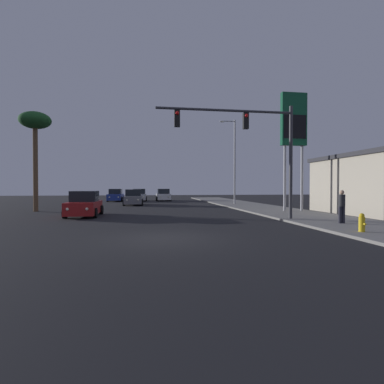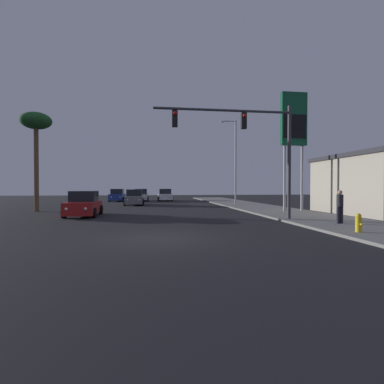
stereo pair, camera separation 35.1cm
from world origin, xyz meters
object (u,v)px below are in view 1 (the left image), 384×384
object	(u,v)px
car_red	(84,205)
gas_station_sign	(294,126)
pedestrian_on_sidewalk	(342,205)
palm_tree_near	(35,125)
traffic_light_mast	(253,137)
car_grey	(133,198)
street_lamp	(234,157)
car_silver	(139,195)
car_white	(163,195)
fire_hydrant	(362,223)
car_blue	(116,196)

from	to	relation	value
car_red	gas_station_sign	world-z (taller)	gas_station_sign
pedestrian_on_sidewalk	palm_tree_near	size ratio (longest dim) A/B	0.21
car_red	traffic_light_mast	xyz separation A→B (m)	(10.08, -4.51, 3.99)
car_red	traffic_light_mast	bearing A→B (deg)	155.03
car_grey	street_lamp	world-z (taller)	street_lamp
traffic_light_mast	gas_station_sign	distance (m)	7.56
car_red	street_lamp	distance (m)	17.44
traffic_light_mast	palm_tree_near	size ratio (longest dim) A/B	1.00
car_silver	traffic_light_mast	bearing A→B (deg)	105.93
gas_station_sign	car_white	bearing A→B (deg)	112.82
car_white	pedestrian_on_sidewalk	distance (m)	29.49
car_silver	gas_station_sign	distance (m)	24.74
car_silver	street_lamp	xyz separation A→B (m)	(10.22, -11.15, 4.36)
gas_station_sign	fire_hydrant	bearing A→B (deg)	-103.13
palm_tree_near	fire_hydrant	bearing A→B (deg)	-39.42
car_blue	fire_hydrant	distance (m)	33.30
car_white	fire_hydrant	distance (m)	31.95
car_blue	car_grey	bearing A→B (deg)	108.78
traffic_light_mast	car_red	bearing A→B (deg)	155.92
gas_station_sign	pedestrian_on_sidewalk	size ratio (longest dim) A/B	5.39
traffic_light_mast	street_lamp	distance (m)	15.20
car_blue	car_white	world-z (taller)	same
car_white	street_lamp	distance (m)	13.86
car_grey	car_silver	world-z (taller)	same
traffic_light_mast	fire_hydrant	size ratio (longest dim) A/B	10.37
car_blue	car_red	bearing A→B (deg)	91.70
pedestrian_on_sidewalk	fire_hydrant	bearing A→B (deg)	-110.83
car_silver	fire_hydrant	distance (m)	32.71
car_white	fire_hydrant	bearing A→B (deg)	100.07
car_white	gas_station_sign	bearing A→B (deg)	111.47
car_red	pedestrian_on_sidewalk	bearing A→B (deg)	152.23
fire_hydrant	palm_tree_near	distance (m)	23.36
car_blue	traffic_light_mast	bearing A→B (deg)	113.26
car_red	pedestrian_on_sidewalk	xyz separation A→B (m)	(13.84, -7.01, 0.27)
car_grey	car_blue	bearing A→B (deg)	-73.21
car_silver	traffic_light_mast	world-z (taller)	traffic_light_mast
car_red	traffic_light_mast	size ratio (longest dim) A/B	0.55
car_white	gas_station_sign	distance (m)	23.35
car_silver	gas_station_sign	xyz separation A→B (m)	(12.10, -20.77, 5.86)
gas_station_sign	fire_hydrant	distance (m)	12.38
car_silver	palm_tree_near	xyz separation A→B (m)	(-7.72, -16.97, 6.06)
car_white	fire_hydrant	world-z (taller)	car_white
street_lamp	gas_station_sign	world-z (taller)	same
traffic_light_mast	car_silver	bearing A→B (deg)	104.96
car_red	street_lamp	bearing A→B (deg)	-143.17
car_blue	street_lamp	xyz separation A→B (m)	(13.40, -10.63, 4.36)
car_blue	traffic_light_mast	distance (m)	27.69
car_grey	street_lamp	xyz separation A→B (m)	(10.66, -1.76, 4.36)
car_silver	palm_tree_near	size ratio (longest dim) A/B	0.55
car_blue	car_silver	world-z (taller)	same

